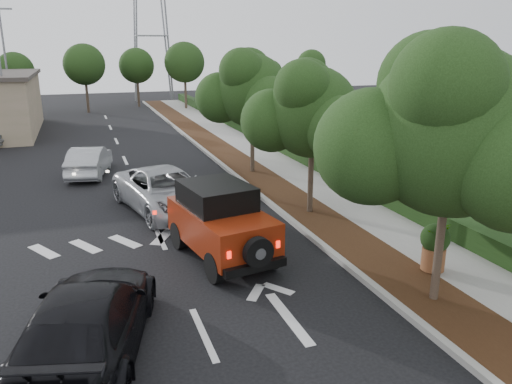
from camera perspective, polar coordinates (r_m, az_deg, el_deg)
name	(u,v)px	position (r m, az deg, el deg)	size (l,w,h in m)	color
ground	(203,334)	(11.28, -6.03, -15.84)	(120.00, 120.00, 0.00)	black
curb	(239,179)	(23.11, -1.95, 1.55)	(0.20, 70.00, 0.15)	#9E9B93
planting_strip	(259,177)	(23.42, 0.38, 1.72)	(1.80, 70.00, 0.12)	black
sidewalk	(296,174)	(24.11, 4.64, 2.10)	(2.00, 70.00, 0.12)	gray
hedge	(323,165)	(24.62, 7.64, 3.12)	(0.80, 70.00, 0.80)	black
transmission_tower	(155,101)	(58.19, -11.50, 10.18)	(7.00, 4.00, 28.00)	slate
street_tree_near	(433,302)	(13.14, 19.57, -11.79)	(3.80, 3.80, 5.92)	black
street_tree_mid	(309,214)	(18.58, 6.13, -2.53)	(3.20, 3.20, 5.32)	black
street_tree_far	(252,173)	(24.35, -0.41, 2.15)	(3.40, 3.40, 5.62)	black
light_pole_a	(10,142)	(36.10, -26.26, 5.15)	(2.00, 0.22, 9.00)	slate
light_pole_b	(14,118)	(48.01, -25.97, 7.60)	(2.00, 0.22, 9.00)	slate
red_jeep	(218,220)	(14.56, -4.31, -3.26)	(2.51, 4.43, 2.18)	black
silver_suv_ahead	(166,191)	(18.91, -10.25, 0.14)	(2.61, 5.67, 1.58)	#9FA1A6
black_suv_oncoming	(88,321)	(10.70, -18.68, -13.77)	(2.17, 5.34, 1.55)	black
silver_sedan_oncoming	(89,161)	(25.12, -18.51, 3.38)	(1.49, 4.26, 1.40)	#A6A8AD
terracotta_planter	(435,242)	(14.28, 19.77, -5.43)	(0.79, 0.79, 1.37)	brown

